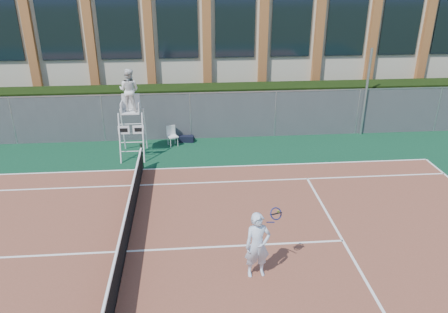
{
  "coord_description": "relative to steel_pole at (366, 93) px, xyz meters",
  "views": [
    {
      "loc": [
        1.95,
        -10.57,
        7.61
      ],
      "look_at": [
        3.09,
        3.0,
        1.58
      ],
      "focal_mm": 35.0,
      "sensor_mm": 36.0,
      "label": 1
    }
  ],
  "objects": [
    {
      "name": "building",
      "position": [
        -10.25,
        9.25,
        2.08
      ],
      "size": [
        45.0,
        10.6,
        8.22
      ],
      "color": "beige",
      "rests_on": "ground"
    },
    {
      "name": "fence",
      "position": [
        -10.25,
        0.1,
        -0.97
      ],
      "size": [
        40.0,
        0.06,
        2.2
      ],
      "primitive_type": null,
      "color": "#595E60",
      "rests_on": "ground"
    },
    {
      "name": "umpire_chair",
      "position": [
        -10.71,
        -1.65,
        0.72
      ],
      "size": [
        1.06,
        1.64,
        3.81
      ],
      "color": "white",
      "rests_on": "ground"
    },
    {
      "name": "steel_pole",
      "position": [
        0.0,
        0.0,
        0.0
      ],
      "size": [
        0.12,
        0.12,
        4.14
      ],
      "primitive_type": "cylinder",
      "color": "#9EA0A5",
      "rests_on": "ground"
    },
    {
      "name": "sports_bag_far",
      "position": [
        -8.42,
        -0.1,
        -1.95
      ],
      "size": [
        0.56,
        0.32,
        0.21
      ],
      "primitive_type": "cube",
      "rotation": [
        0.0,
        0.0,
        0.19
      ],
      "color": "black",
      "rests_on": "apron"
    },
    {
      "name": "apron",
      "position": [
        -10.25,
        -7.7,
        -2.06
      ],
      "size": [
        36.0,
        20.0,
        0.01
      ],
      "primitive_type": "cube",
      "color": "#0C3722",
      "rests_on": "ground"
    },
    {
      "name": "tennis_player",
      "position": [
        -6.65,
        -10.01,
        -1.11
      ],
      "size": [
        1.04,
        0.72,
        1.85
      ],
      "color": "silver",
      "rests_on": "tennis_court"
    },
    {
      "name": "ground",
      "position": [
        -10.25,
        -8.7,
        -2.07
      ],
      "size": [
        120.0,
        120.0,
        0.0
      ],
      "primitive_type": "plane",
      "color": "#233814"
    },
    {
      "name": "hedge",
      "position": [
        -10.25,
        1.3,
        -0.97
      ],
      "size": [
        40.0,
        1.4,
        2.2
      ],
      "primitive_type": "cube",
      "color": "black",
      "rests_on": "ground"
    },
    {
      "name": "plastic_chair",
      "position": [
        -9.12,
        -0.64,
        -1.53
      ],
      "size": [
        0.55,
        0.55,
        0.91
      ],
      "color": "silver",
      "rests_on": "apron"
    },
    {
      "name": "tennis_court",
      "position": [
        -10.25,
        -8.7,
        -2.05
      ],
      "size": [
        23.77,
        10.97,
        0.02
      ],
      "primitive_type": "cube",
      "color": "brown",
      "rests_on": "apron"
    },
    {
      "name": "tennis_net",
      "position": [
        -10.25,
        -8.7,
        -1.53
      ],
      "size": [
        0.1,
        11.3,
        1.1
      ],
      "color": "black",
      "rests_on": "ground"
    },
    {
      "name": "sports_bag_near",
      "position": [
        -8.47,
        -0.33,
        -1.91
      ],
      "size": [
        0.71,
        0.37,
        0.29
      ],
      "primitive_type": "cube",
      "rotation": [
        0.0,
        0.0,
        -0.15
      ],
      "color": "black",
      "rests_on": "apron"
    }
  ]
}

